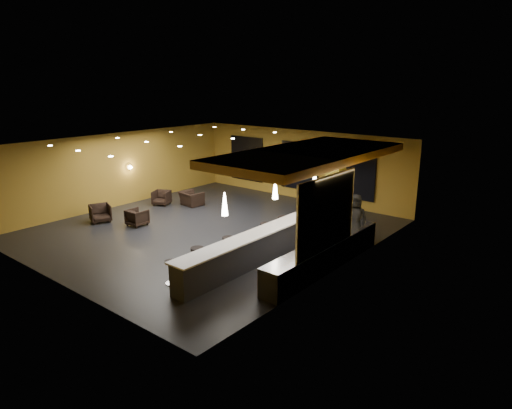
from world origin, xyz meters
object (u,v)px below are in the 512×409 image
Objects in this scene: staff_b at (345,218)px; bar_stool_4 at (265,230)px; bar_counter at (266,244)px; armchair_b at (137,217)px; pendant_1 at (275,189)px; pendant_2 at (315,177)px; bar_stool_6 at (302,218)px; column at (335,185)px; prep_counter at (324,256)px; staff_c at (355,219)px; staff_a at (327,221)px; bar_stool_0 at (171,269)px; bar_stool_2 at (228,246)px; pendant_0 at (225,204)px; armchair_d at (191,198)px; bar_stool_3 at (249,240)px; armchair_c at (162,198)px; bar_stool_1 at (198,257)px; armchair_a at (100,213)px; bar_stool_5 at (283,224)px.

bar_stool_4 is (-2.08, -2.27, -0.35)m from staff_b.
armchair_b is at bearing -175.34° from bar_counter.
bar_counter is at bearing -90.00° from pendant_1.
bar_stool_6 is (-0.80, 0.39, -1.88)m from pendant_2.
pendant_1 is 0.92× the size of armchair_b.
pendant_1 and pendant_2 have the same top height.
armchair_b is (-6.41, -5.12, -1.40)m from column.
staff_c is (-0.40, 2.81, 0.50)m from prep_counter.
bar_stool_0 is at bearing -82.19° from staff_a.
pendant_0 is at bearing -51.12° from bar_stool_2.
armchair_d is at bearing 179.31° from pendant_2.
bar_counter is 5.01× the size of staff_a.
bar_stool_3 is 1.09× the size of bar_stool_6.
bar_stool_0 is (5.47, -2.86, 0.12)m from armchair_b.
bar_stool_6 is at bearing -169.90° from armchair_d.
armchair_c is (-1.76, 2.74, 0.01)m from armchair_b.
bar_stool_1 is at bearing 85.81° from bar_stool_0.
bar_stool_4 is (-0.92, 1.15, 0.01)m from bar_counter.
bar_stool_6 is (6.18, 0.31, 0.13)m from armchair_d.
staff_b is at bearing 106.19° from prep_counter.
pendant_1 is 0.81× the size of bar_stool_1.
bar_stool_2 is at bearing -89.56° from staff_a.
bar_stool_5 is (7.21, 3.36, 0.14)m from armchair_a.
bar_counter reaches higher than bar_stool_3.
staff_b is at bearing 77.98° from pendant_0.
prep_counter is 2.58m from staff_a.
bar_stool_3 is (0.17, 2.28, -0.04)m from bar_stool_1.
pendant_1 is (0.00, 2.50, 0.00)m from pendant_0.
bar_stool_5 is (-1.99, -1.27, -0.33)m from staff_b.
bar_stool_6 is (0.02, 4.38, -0.07)m from bar_stool_2.
bar_stool_1 is (-0.87, -6.96, -1.19)m from column.
armchair_c is 1.47m from armchair_d.
armchair_a is 7.96m from bar_stool_5.
bar_stool_0 is (-2.10, -6.79, -0.38)m from staff_b.
bar_counter is at bearing 69.69° from bar_stool_1.
bar_stool_0 is 0.93× the size of bar_stool_4.
armchair_c is 8.02m from bar_stool_2.
pendant_2 is 0.87× the size of bar_stool_3.
bar_stool_0 is (-0.95, -1.38, -1.88)m from pendant_0.
staff_b reaches higher than bar_stool_6.
armchair_a is at bearing -144.13° from column.
staff_c is 4.94m from bar_stool_2.
bar_stool_3 reaches higher than bar_stool_6.
armchair_d is 1.40× the size of bar_stool_0.
pendant_2 is 0.88× the size of bar_stool_4.
armchair_d is at bearing 156.16° from bar_counter.
bar_stool_4 is at bearing -113.27° from staff_a.
pendant_1 is at bearing 76.28° from bar_stool_0.
pendant_2 is (0.00, -1.60, 0.60)m from column.
bar_stool_5 is at bearing -134.23° from pendant_2.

